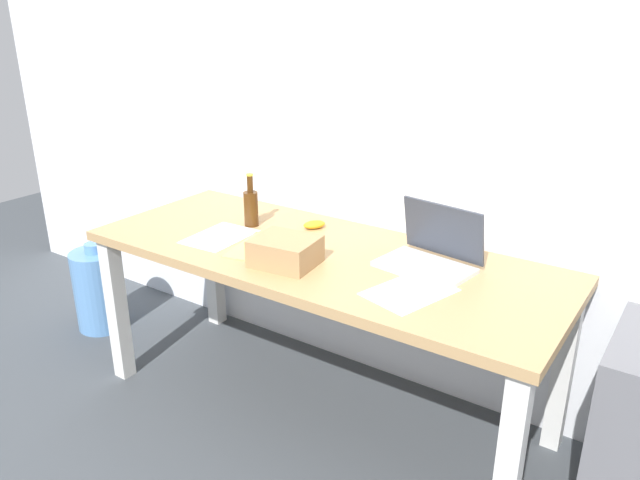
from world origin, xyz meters
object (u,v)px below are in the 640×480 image
at_px(desk, 320,272).
at_px(computer_mouse, 314,225).
at_px(cardboard_box, 285,251).
at_px(water_cooler_jug, 100,289).
at_px(beer_bottle, 251,207).
at_px(laptop_right, 431,254).

relative_size(desk, computer_mouse, 19.38).
distance_m(desk, cardboard_box, 0.23).
distance_m(desk, computer_mouse, 0.29).
xyz_separation_m(desk, water_cooler_jug, (-1.39, -0.07, -0.43)).
bearing_deg(beer_bottle, laptop_right, 1.98).
height_order(desk, computer_mouse, computer_mouse).
xyz_separation_m(laptop_right, computer_mouse, (-0.60, 0.10, -0.03)).
distance_m(desk, beer_bottle, 0.47).
bearing_deg(laptop_right, beer_bottle, -178.02).
xyz_separation_m(beer_bottle, water_cooler_jug, (-0.97, -0.15, -0.60)).
bearing_deg(desk, cardboard_box, -102.63).
xyz_separation_m(desk, laptop_right, (0.42, 0.11, 0.14)).
xyz_separation_m(desk, computer_mouse, (-0.17, 0.21, 0.11)).
bearing_deg(laptop_right, cardboard_box, -148.11).
bearing_deg(water_cooler_jug, cardboard_box, -4.40).
bearing_deg(cardboard_box, computer_mouse, 109.25).
bearing_deg(water_cooler_jug, laptop_right, 5.79).
relative_size(desk, cardboard_box, 8.35).
height_order(beer_bottle, computer_mouse, beer_bottle).
height_order(computer_mouse, cardboard_box, cardboard_box).
distance_m(desk, laptop_right, 0.46).
height_order(beer_bottle, cardboard_box, beer_bottle).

